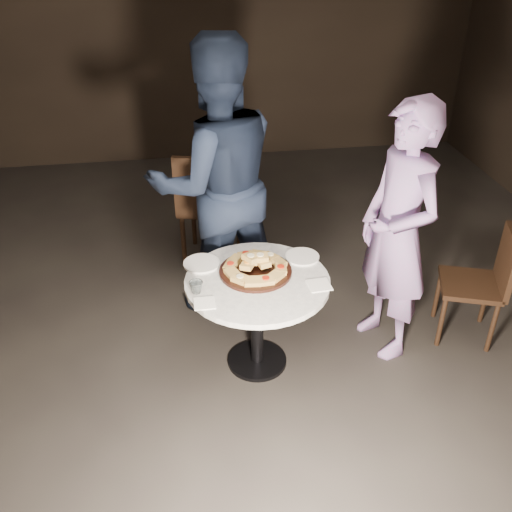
# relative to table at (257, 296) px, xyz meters

# --- Properties ---
(floor) EXTENTS (7.00, 7.00, 0.00)m
(floor) POSITION_rel_table_xyz_m (-0.05, 0.09, -0.52)
(floor) COLOR black
(floor) RESTS_ON ground
(table) EXTENTS (0.92, 0.92, 0.64)m
(table) POSITION_rel_table_xyz_m (0.00, 0.00, 0.00)
(table) COLOR black
(table) RESTS_ON ground
(serving_board) EXTENTS (0.52, 0.52, 0.02)m
(serving_board) POSITION_rel_table_xyz_m (0.00, 0.07, 0.13)
(serving_board) COLOR black
(serving_board) RESTS_ON table
(focaccia_pile) EXTENTS (0.39, 0.38, 0.10)m
(focaccia_pile) POSITION_rel_table_xyz_m (0.00, 0.08, 0.17)
(focaccia_pile) COLOR tan
(focaccia_pile) RESTS_ON serving_board
(plate_left) EXTENTS (0.27, 0.27, 0.01)m
(plate_left) POSITION_rel_table_xyz_m (-0.31, 0.21, 0.13)
(plate_left) COLOR white
(plate_left) RESTS_ON table
(plate_right) EXTENTS (0.26, 0.26, 0.01)m
(plate_right) POSITION_rel_table_xyz_m (0.31, 0.20, 0.13)
(plate_right) COLOR white
(plate_right) RESTS_ON table
(water_glass) EXTENTS (0.09, 0.09, 0.07)m
(water_glass) POSITION_rel_table_xyz_m (-0.36, -0.08, 0.16)
(water_glass) COLOR silver
(water_glass) RESTS_ON table
(napkin_near) EXTENTS (0.12, 0.12, 0.01)m
(napkin_near) POSITION_rel_table_xyz_m (-0.32, -0.19, 0.12)
(napkin_near) COLOR white
(napkin_near) RESTS_ON table
(napkin_far) EXTENTS (0.14, 0.14, 0.01)m
(napkin_far) POSITION_rel_table_xyz_m (0.34, -0.12, 0.12)
(napkin_far) COLOR white
(napkin_far) RESTS_ON table
(chair_far) EXTENTS (0.56, 0.57, 0.97)m
(chair_far) POSITION_rel_table_xyz_m (-0.19, 1.24, 0.04)
(chair_far) COLOR black
(chair_far) RESTS_ON ground
(chair_right) EXTENTS (0.49, 0.48, 0.80)m
(chair_right) POSITION_rel_table_xyz_m (1.49, 0.05, -0.06)
(chair_right) COLOR black
(chair_right) RESTS_ON ground
(diner_navy) EXTENTS (1.04, 0.88, 1.90)m
(diner_navy) POSITION_rel_table_xyz_m (-0.16, 0.70, 0.43)
(diner_navy) COLOR black
(diner_navy) RESTS_ON ground
(diner_teal) EXTENTS (0.53, 0.68, 1.65)m
(diner_teal) POSITION_rel_table_xyz_m (0.87, 0.08, 0.30)
(diner_teal) COLOR #8268A3
(diner_teal) RESTS_ON ground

